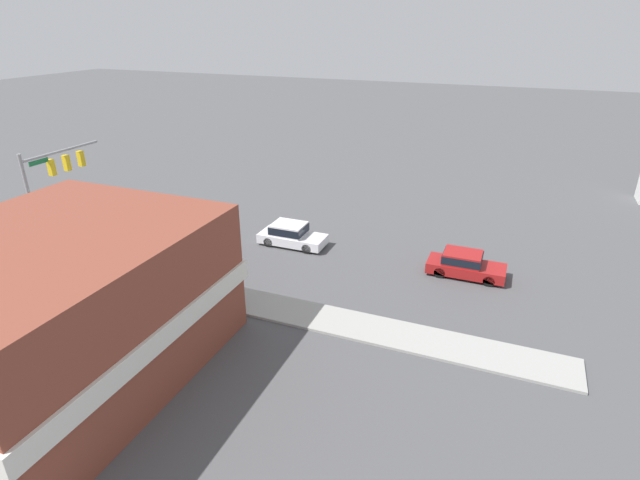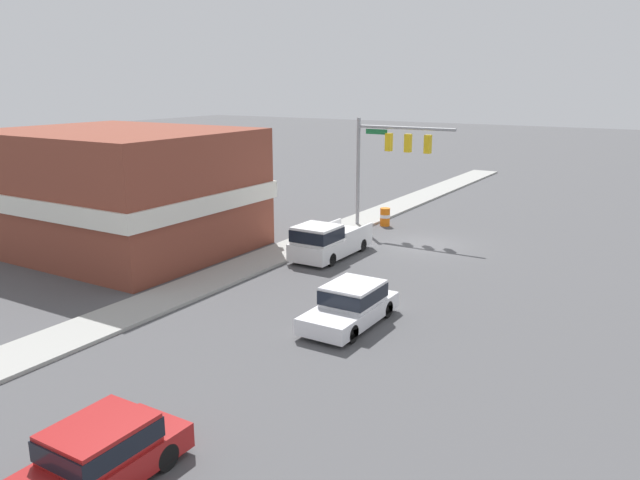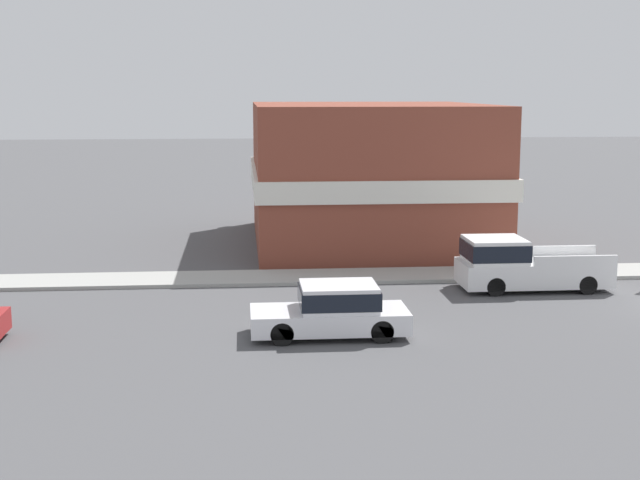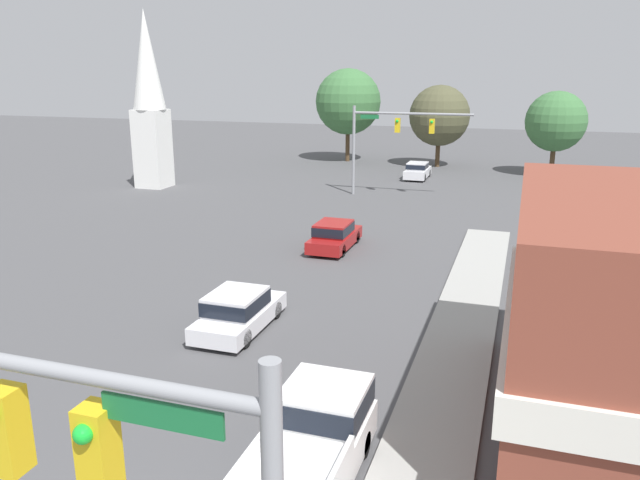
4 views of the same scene
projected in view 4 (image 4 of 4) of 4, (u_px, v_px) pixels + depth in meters
name	position (u px, v px, depth m)	size (l,w,h in m)	color
far_signal_assembly	(391.00, 131.00, 46.20)	(8.90, 0.49, 6.72)	gray
car_lead	(238.00, 310.00, 22.80)	(1.94, 4.55, 1.53)	black
car_second_ahead	(334.00, 235.00, 33.30)	(1.85, 4.54, 1.50)	black
car_distant	(417.00, 170.00, 54.96)	(1.80, 4.33, 1.46)	black
pickup_truck_parked	(313.00, 441.00, 14.53)	(2.08, 5.27, 1.87)	black
church_steeple	(149.00, 96.00, 49.48)	(2.59, 2.59, 13.90)	white
backdrop_tree_left_far	(348.00, 102.00, 64.29)	(6.71, 6.71, 9.50)	#4C3823
backdrop_tree_left_mid	(439.00, 116.00, 60.76)	(5.88, 5.88, 7.94)	#4C3823
backdrop_tree_center	(556.00, 121.00, 55.29)	(5.33, 5.33, 7.56)	#4C3823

